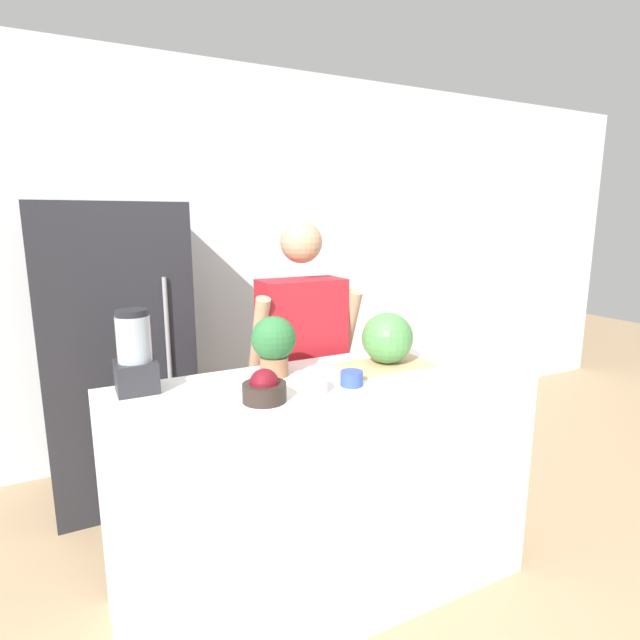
% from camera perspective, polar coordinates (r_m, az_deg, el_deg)
% --- Properties ---
extents(ground_plane, '(14.00, 14.00, 0.00)m').
position_cam_1_polar(ground_plane, '(2.30, 4.93, -32.67)').
color(ground_plane, tan).
extents(wall_back, '(8.00, 0.06, 2.60)m').
position_cam_1_polar(wall_back, '(3.51, -12.28, 6.34)').
color(wall_back, silver).
rests_on(wall_back, ground_plane).
extents(counter_island, '(1.72, 0.66, 0.95)m').
position_cam_1_polar(counter_island, '(2.24, 0.41, -18.65)').
color(counter_island, white).
rests_on(counter_island, ground_plane).
extents(refrigerator, '(0.76, 0.70, 1.68)m').
position_cam_1_polar(refrigerator, '(3.09, -22.18, -3.54)').
color(refrigerator, '#232328').
rests_on(refrigerator, ground_plane).
extents(person, '(0.56, 0.26, 1.59)m').
position_cam_1_polar(person, '(2.59, -2.04, -6.25)').
color(person, gray).
rests_on(person, ground_plane).
extents(cutting_board, '(0.40, 0.23, 0.01)m').
position_cam_1_polar(cutting_board, '(2.26, 7.52, -5.14)').
color(cutting_board, tan).
rests_on(cutting_board, counter_island).
extents(watermelon, '(0.23, 0.23, 0.23)m').
position_cam_1_polar(watermelon, '(2.24, 7.70, -2.06)').
color(watermelon, '#4C8C47').
rests_on(watermelon, cutting_board).
extents(bowl_cherries, '(0.16, 0.16, 0.12)m').
position_cam_1_polar(bowl_cherries, '(1.83, -6.38, -7.79)').
color(bowl_cherries, '#2D231E').
rests_on(bowl_cherries, counter_island).
extents(bowl_cream, '(0.11, 0.11, 0.11)m').
position_cam_1_polar(bowl_cream, '(1.90, -0.84, -7.08)').
color(bowl_cream, white).
rests_on(bowl_cream, counter_island).
extents(bowl_small_blue, '(0.09, 0.09, 0.06)m').
position_cam_1_polar(bowl_small_blue, '(1.99, 3.63, -6.68)').
color(bowl_small_blue, '#334C9E').
rests_on(bowl_small_blue, counter_island).
extents(blender, '(0.15, 0.15, 0.32)m').
position_cam_1_polar(blender, '(2.01, -20.40, -3.76)').
color(blender, '#28282D').
rests_on(blender, counter_island).
extents(potted_plant, '(0.19, 0.19, 0.25)m').
position_cam_1_polar(potted_plant, '(2.09, -5.31, -2.60)').
color(potted_plant, '#996647').
rests_on(potted_plant, counter_island).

